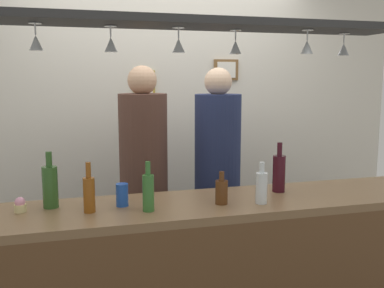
{
  "coord_description": "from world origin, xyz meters",
  "views": [
    {
      "loc": [
        -0.74,
        -2.59,
        1.64
      ],
      "look_at": [
        0.0,
        0.1,
        1.22
      ],
      "focal_mm": 40.85,
      "sensor_mm": 36.0,
      "label": 1
    }
  ],
  "objects_px": {
    "bottle_champagne_green": "(50,186)",
    "picture_frame_crest": "(144,86)",
    "person_middle_navy_shirt": "(217,160)",
    "bottle_beer_brown_stubby": "(222,191)",
    "picture_frame_upper_small": "(226,70)",
    "bottle_soda_clear": "(261,187)",
    "cupcake": "(20,205)",
    "bottle_beer_green_import": "(148,191)",
    "drink_can": "(122,195)",
    "bottle_beer_amber_tall": "(89,193)",
    "bottle_wine_dark_red": "(279,172)",
    "person_left_brown_shirt": "(144,163)"
  },
  "relations": [
    {
      "from": "bottle_champagne_green",
      "to": "picture_frame_crest",
      "type": "xyz_separation_m",
      "value": [
        0.72,
        1.29,
        0.49
      ]
    },
    {
      "from": "bottle_beer_green_import",
      "to": "drink_can",
      "type": "xyz_separation_m",
      "value": [
        -0.12,
        0.13,
        -0.04
      ]
    },
    {
      "from": "bottle_soda_clear",
      "to": "person_left_brown_shirt",
      "type": "bearing_deg",
      "value": 119.95
    },
    {
      "from": "drink_can",
      "to": "person_left_brown_shirt",
      "type": "bearing_deg",
      "value": 72.35
    },
    {
      "from": "bottle_soda_clear",
      "to": "picture_frame_crest",
      "type": "bearing_deg",
      "value": 104.43
    },
    {
      "from": "bottle_wine_dark_red",
      "to": "picture_frame_crest",
      "type": "height_order",
      "value": "picture_frame_crest"
    },
    {
      "from": "person_middle_navy_shirt",
      "to": "bottle_beer_brown_stubby",
      "type": "distance_m",
      "value": 0.87
    },
    {
      "from": "bottle_soda_clear",
      "to": "bottle_beer_green_import",
      "type": "bearing_deg",
      "value": 177.71
    },
    {
      "from": "bottle_soda_clear",
      "to": "drink_can",
      "type": "bearing_deg",
      "value": 168.44
    },
    {
      "from": "bottle_beer_brown_stubby",
      "to": "bottle_beer_amber_tall",
      "type": "distance_m",
      "value": 0.7
    },
    {
      "from": "bottle_beer_green_import",
      "to": "cupcake",
      "type": "relative_size",
      "value": 3.33
    },
    {
      "from": "bottle_beer_amber_tall",
      "to": "drink_can",
      "type": "xyz_separation_m",
      "value": [
        0.17,
        0.07,
        -0.04
      ]
    },
    {
      "from": "bottle_beer_amber_tall",
      "to": "picture_frame_crest",
      "type": "distance_m",
      "value": 1.61
    },
    {
      "from": "bottle_beer_amber_tall",
      "to": "bottle_wine_dark_red",
      "type": "height_order",
      "value": "bottle_wine_dark_red"
    },
    {
      "from": "drink_can",
      "to": "picture_frame_upper_small",
      "type": "bearing_deg",
      "value": 51.9
    },
    {
      "from": "bottle_soda_clear",
      "to": "bottle_beer_amber_tall",
      "type": "distance_m",
      "value": 0.92
    },
    {
      "from": "bottle_beer_green_import",
      "to": "bottle_soda_clear",
      "type": "bearing_deg",
      "value": -2.29
    },
    {
      "from": "bottle_champagne_green",
      "to": "cupcake",
      "type": "distance_m",
      "value": 0.17
    },
    {
      "from": "drink_can",
      "to": "cupcake",
      "type": "bearing_deg",
      "value": 176.61
    },
    {
      "from": "bottle_beer_brown_stubby",
      "to": "bottle_beer_green_import",
      "type": "relative_size",
      "value": 0.69
    },
    {
      "from": "person_middle_navy_shirt",
      "to": "drink_can",
      "type": "xyz_separation_m",
      "value": [
        -0.78,
        -0.73,
        -0.01
      ]
    },
    {
      "from": "bottle_wine_dark_red",
      "to": "drink_can",
      "type": "xyz_separation_m",
      "value": [
        -0.94,
        -0.05,
        -0.06
      ]
    },
    {
      "from": "bottle_champagne_green",
      "to": "drink_can",
      "type": "bearing_deg",
      "value": -11.2
    },
    {
      "from": "person_left_brown_shirt",
      "to": "bottle_beer_brown_stubby",
      "type": "xyz_separation_m",
      "value": [
        0.29,
        -0.83,
        -0.01
      ]
    },
    {
      "from": "drink_can",
      "to": "person_middle_navy_shirt",
      "type": "bearing_deg",
      "value": 42.94
    },
    {
      "from": "bottle_beer_green_import",
      "to": "drink_can",
      "type": "height_order",
      "value": "bottle_beer_green_import"
    },
    {
      "from": "person_left_brown_shirt",
      "to": "bottle_beer_amber_tall",
      "type": "relative_size",
      "value": 6.63
    },
    {
      "from": "person_left_brown_shirt",
      "to": "bottle_beer_brown_stubby",
      "type": "distance_m",
      "value": 0.88
    },
    {
      "from": "person_left_brown_shirt",
      "to": "bottle_soda_clear",
      "type": "xyz_separation_m",
      "value": [
        0.51,
        -0.88,
        0.01
      ]
    },
    {
      "from": "picture_frame_upper_small",
      "to": "bottle_soda_clear",
      "type": "bearing_deg",
      "value": -102.34
    },
    {
      "from": "bottle_wine_dark_red",
      "to": "drink_can",
      "type": "height_order",
      "value": "bottle_wine_dark_red"
    },
    {
      "from": "person_left_brown_shirt",
      "to": "cupcake",
      "type": "height_order",
      "value": "person_left_brown_shirt"
    },
    {
      "from": "bottle_champagne_green",
      "to": "person_middle_navy_shirt",
      "type": "bearing_deg",
      "value": 29.7
    },
    {
      "from": "bottle_beer_amber_tall",
      "to": "bottle_champagne_green",
      "type": "height_order",
      "value": "bottle_champagne_green"
    },
    {
      "from": "bottle_champagne_green",
      "to": "drink_can",
      "type": "relative_size",
      "value": 2.46
    },
    {
      "from": "person_middle_navy_shirt",
      "to": "picture_frame_crest",
      "type": "distance_m",
      "value": 0.94
    },
    {
      "from": "picture_frame_upper_small",
      "to": "bottle_beer_amber_tall",
      "type": "bearing_deg",
      "value": -130.98
    },
    {
      "from": "cupcake",
      "to": "picture_frame_crest",
      "type": "bearing_deg",
      "value": 57.09
    },
    {
      "from": "bottle_soda_clear",
      "to": "picture_frame_crest",
      "type": "xyz_separation_m",
      "value": [
        -0.39,
        1.52,
        0.52
      ]
    },
    {
      "from": "bottle_beer_brown_stubby",
      "to": "bottle_wine_dark_red",
      "type": "distance_m",
      "value": 0.45
    },
    {
      "from": "person_left_brown_shirt",
      "to": "person_middle_navy_shirt",
      "type": "height_order",
      "value": "person_left_brown_shirt"
    },
    {
      "from": "bottle_soda_clear",
      "to": "bottle_beer_green_import",
      "type": "xyz_separation_m",
      "value": [
        -0.62,
        0.02,
        0.01
      ]
    },
    {
      "from": "person_left_brown_shirt",
      "to": "bottle_beer_brown_stubby",
      "type": "bearing_deg",
      "value": -70.62
    },
    {
      "from": "person_middle_navy_shirt",
      "to": "bottle_beer_brown_stubby",
      "type": "xyz_separation_m",
      "value": [
        -0.26,
        -0.83,
        -0.0
      ]
    },
    {
      "from": "drink_can",
      "to": "picture_frame_upper_small",
      "type": "relative_size",
      "value": 0.55
    },
    {
      "from": "person_middle_navy_shirt",
      "to": "picture_frame_upper_small",
      "type": "xyz_separation_m",
      "value": [
        0.29,
        0.64,
        0.67
      ]
    },
    {
      "from": "person_middle_navy_shirt",
      "to": "cupcake",
      "type": "distance_m",
      "value": 1.48
    },
    {
      "from": "bottle_soda_clear",
      "to": "picture_frame_upper_small",
      "type": "xyz_separation_m",
      "value": [
        0.33,
        1.52,
        0.66
      ]
    },
    {
      "from": "person_left_brown_shirt",
      "to": "drink_can",
      "type": "xyz_separation_m",
      "value": [
        -0.23,
        -0.73,
        -0.02
      ]
    },
    {
      "from": "bottle_beer_amber_tall",
      "to": "bottle_wine_dark_red",
      "type": "distance_m",
      "value": 1.12
    }
  ]
}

